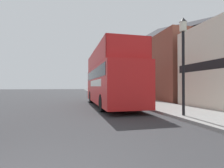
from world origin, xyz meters
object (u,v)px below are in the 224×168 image
(lamp_post_second, at_px, (124,69))
(tour_bus, at_px, (110,81))
(lamp_post_nearest, at_px, (183,48))
(parked_car_ahead_of_bus, at_px, (103,93))

(lamp_post_second, bearing_deg, tour_bus, -122.89)
(lamp_post_nearest, height_order, lamp_post_second, lamp_post_nearest)
(parked_car_ahead_of_bus, bearing_deg, lamp_post_nearest, -82.50)
(tour_bus, height_order, parked_car_ahead_of_bus, tour_bus)
(parked_car_ahead_of_bus, bearing_deg, lamp_post_second, -68.22)
(tour_bus, relative_size, lamp_post_nearest, 2.08)
(tour_bus, bearing_deg, lamp_post_second, 56.67)
(tour_bus, bearing_deg, parked_car_ahead_of_bus, 83.80)
(parked_car_ahead_of_bus, distance_m, lamp_post_nearest, 13.39)
(lamp_post_nearest, xyz_separation_m, lamp_post_second, (-0.12, 9.23, -0.13))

